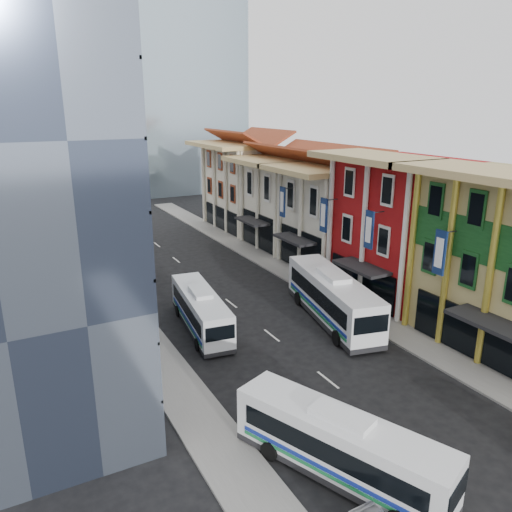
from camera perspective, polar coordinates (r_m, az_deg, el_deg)
ground at (r=27.17m, az=18.86°, el=-20.95°), size 200.00×200.00×0.00m
sidewalk_right at (r=46.78m, az=6.60°, el=-3.44°), size 3.00×90.00×0.15m
sidewalk_left at (r=40.25m, az=-13.97°, el=-7.33°), size 3.00×90.00×0.15m
shophouse_red at (r=44.77m, az=16.33°, el=2.98°), size 8.00×10.00×12.00m
shophouse_cream_near at (r=51.99m, az=9.00°, el=4.22°), size 8.00×9.00×10.00m
shophouse_cream_mid at (r=59.26m, az=3.77°, el=5.95°), size 8.00×9.00×10.00m
shophouse_cream_far at (r=68.18m, az=-0.89°, el=7.87°), size 8.00×12.00×11.00m
office_block_far at (r=56.68m, az=-27.05°, el=5.68°), size 10.00×18.00×14.00m
bus_left_near at (r=24.22m, az=9.58°, el=-20.47°), size 6.19×10.53×3.33m
bus_left_far at (r=37.68m, az=-6.32°, el=-6.11°), size 3.54×10.16×3.19m
bus_right at (r=39.27m, az=8.72°, el=-4.61°), size 5.44×12.71×3.97m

